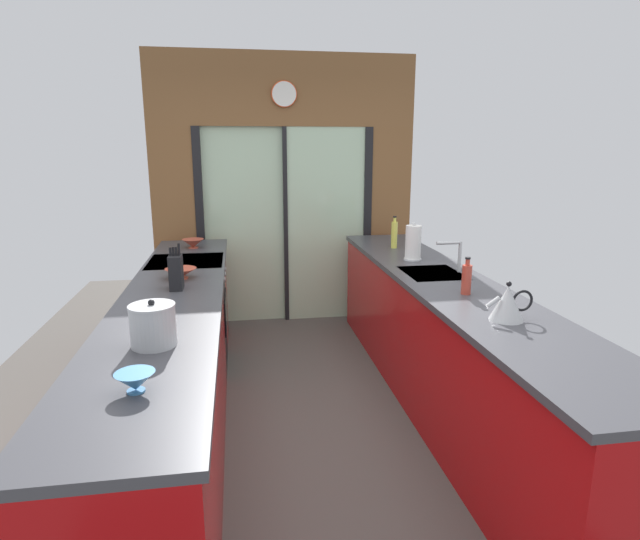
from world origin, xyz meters
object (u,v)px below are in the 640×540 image
object	(u,v)px
kettle	(508,303)
soap_bottle_near	(467,279)
oven_range	(189,316)
soap_bottle_far	(394,234)
mixing_bowl_near	(135,381)
stock_pot	(153,325)
knife_block	(176,272)
paper_towel_roll	(413,243)
mixing_bowl_mid	(181,273)
mixing_bowl_far	(193,243)

from	to	relation	value
kettle	soap_bottle_near	distance (m)	0.50
oven_range	soap_bottle_far	bearing A→B (deg)	7.98
mixing_bowl_near	stock_pot	world-z (taller)	stock_pot
oven_range	soap_bottle_far	world-z (taller)	soap_bottle_far
knife_block	soap_bottle_near	size ratio (longest dim) A/B	1.27
knife_block	soap_bottle_near	bearing A→B (deg)	-12.73
knife_block	stock_pot	bearing A→B (deg)	-90.00
mixing_bowl_near	stock_pot	size ratio (longest dim) A/B	0.68
kettle	soap_bottle_near	bearing A→B (deg)	90.24
soap_bottle_far	paper_towel_roll	xyz separation A→B (m)	(0.00, -0.51, 0.01)
mixing_bowl_mid	paper_towel_roll	bearing A→B (deg)	10.57
oven_range	kettle	xyz separation A→B (m)	(1.80, -1.76, 0.56)
oven_range	soap_bottle_near	distance (m)	2.27
soap_bottle_far	mixing_bowl_near	bearing A→B (deg)	-124.78
mixing_bowl_mid	mixing_bowl_near	bearing A→B (deg)	-90.00
mixing_bowl_mid	paper_towel_roll	world-z (taller)	paper_towel_roll
mixing_bowl_far	stock_pot	world-z (taller)	stock_pot
mixing_bowl_far	oven_range	bearing A→B (deg)	-92.00
oven_range	kettle	distance (m)	2.58
stock_pot	kettle	distance (m)	1.78
oven_range	soap_bottle_far	size ratio (longest dim) A/B	3.21
knife_block	stock_pot	size ratio (longest dim) A/B	1.34
mixing_bowl_near	soap_bottle_far	distance (m)	3.12
knife_block	soap_bottle_near	world-z (taller)	knife_block
knife_block	paper_towel_roll	size ratio (longest dim) A/B	0.97
mixing_bowl_near	mixing_bowl_mid	xyz separation A→B (m)	(0.00, 1.72, -0.00)
stock_pot	paper_towel_roll	distance (m)	2.38
mixing_bowl_far	stock_pot	bearing A→B (deg)	-90.00
stock_pot	kettle	size ratio (longest dim) A/B	0.84
oven_range	stock_pot	size ratio (longest dim) A/B	4.16
oven_range	stock_pot	distance (m)	1.93
mixing_bowl_near	knife_block	size ratio (longest dim) A/B	0.50
paper_towel_roll	mixing_bowl_near	bearing A→B (deg)	-130.91
mixing_bowl_mid	kettle	world-z (taller)	kettle
oven_range	mixing_bowl_far	distance (m)	0.73
mixing_bowl_far	stock_pot	xyz separation A→B (m)	(-0.00, -2.37, 0.05)
kettle	mixing_bowl_mid	bearing A→B (deg)	146.71
oven_range	mixing_bowl_near	bearing A→B (deg)	-89.54
oven_range	knife_block	size ratio (longest dim) A/B	3.10
stock_pot	soap_bottle_far	size ratio (longest dim) A/B	0.77
mixing_bowl_far	kettle	distance (m)	2.90
mixing_bowl_mid	knife_block	world-z (taller)	knife_block
mixing_bowl_mid	soap_bottle_near	size ratio (longest dim) A/B	0.92
mixing_bowl_far	kettle	xyz separation A→B (m)	(1.78, -2.29, 0.05)
oven_range	knife_block	world-z (taller)	knife_block
mixing_bowl_near	mixing_bowl_far	world-z (taller)	mixing_bowl_far
mixing_bowl_mid	soap_bottle_near	bearing A→B (deg)	-20.65
mixing_bowl_near	paper_towel_roll	xyz separation A→B (m)	(1.78, 2.05, 0.10)
oven_range	kettle	size ratio (longest dim) A/B	3.49
stock_pot	mixing_bowl_mid	bearing A→B (deg)	90.00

